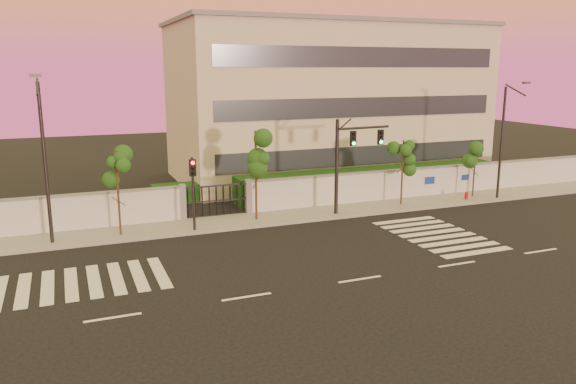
# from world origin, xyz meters

# --- Properties ---
(ground) EXTENTS (120.00, 120.00, 0.00)m
(ground) POSITION_xyz_m (0.00, 0.00, 0.00)
(ground) COLOR black
(ground) RESTS_ON ground
(sidewalk) EXTENTS (60.00, 3.00, 0.15)m
(sidewalk) POSITION_xyz_m (0.00, 10.50, 0.07)
(sidewalk) COLOR gray
(sidewalk) RESTS_ON ground
(perimeter_wall) EXTENTS (60.00, 0.36, 2.20)m
(perimeter_wall) POSITION_xyz_m (0.10, 12.00, 1.07)
(perimeter_wall) COLOR silver
(perimeter_wall) RESTS_ON ground
(hedge_row) EXTENTS (41.00, 4.25, 1.80)m
(hedge_row) POSITION_xyz_m (1.17, 14.74, 0.82)
(hedge_row) COLOR black
(hedge_row) RESTS_ON ground
(institutional_building) EXTENTS (24.40, 12.40, 12.25)m
(institutional_building) POSITION_xyz_m (9.00, 21.99, 6.16)
(institutional_building) COLOR beige
(institutional_building) RESTS_ON ground
(road_markings) EXTENTS (57.00, 7.62, 0.02)m
(road_markings) POSITION_xyz_m (-1.58, 3.76, 0.01)
(road_markings) COLOR silver
(road_markings) RESTS_ON ground
(street_tree_c) EXTENTS (1.37, 1.09, 4.59)m
(street_tree_c) POSITION_xyz_m (-8.69, 10.09, 3.38)
(street_tree_c) COLOR #382314
(street_tree_c) RESTS_ON ground
(street_tree_d) EXTENTS (1.59, 1.27, 5.28)m
(street_tree_d) POSITION_xyz_m (-1.07, 10.30, 3.89)
(street_tree_d) COLOR #382314
(street_tree_d) RESTS_ON ground
(street_tree_e) EXTENTS (1.41, 1.13, 4.30)m
(street_tree_e) POSITION_xyz_m (8.78, 10.35, 3.17)
(street_tree_e) COLOR #382314
(street_tree_e) RESTS_ON ground
(street_tree_f) EXTENTS (1.35, 1.07, 3.69)m
(street_tree_f) POSITION_xyz_m (14.62, 10.50, 2.72)
(street_tree_f) COLOR #382314
(street_tree_f) RESTS_ON ground
(traffic_signal_main) EXTENTS (3.67, 0.53, 5.81)m
(traffic_signal_main) POSITION_xyz_m (4.54, 9.79, 3.67)
(traffic_signal_main) COLOR black
(traffic_signal_main) RESTS_ON ground
(traffic_signal_secondary) EXTENTS (0.32, 0.32, 4.12)m
(traffic_signal_secondary) POSITION_xyz_m (-4.90, 9.48, 2.61)
(traffic_signal_secondary) COLOR black
(traffic_signal_secondary) RESTS_ON ground
(streetlight_west) EXTENTS (0.51, 2.04, 8.46)m
(streetlight_west) POSITION_xyz_m (-12.04, 9.77, 4.57)
(streetlight_west) COLOR black
(streetlight_west) RESTS_ON ground
(streetlight_east) EXTENTS (0.47, 1.90, 7.91)m
(streetlight_east) POSITION_xyz_m (15.86, 9.35, 4.27)
(streetlight_east) COLOR black
(streetlight_east) RESTS_ON ground
(fire_hydrant) EXTENTS (0.26, 0.25, 0.67)m
(fire_hydrant) POSITION_xyz_m (13.59, 9.90, 0.34)
(fire_hydrant) COLOR #A90B0F
(fire_hydrant) RESTS_ON ground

